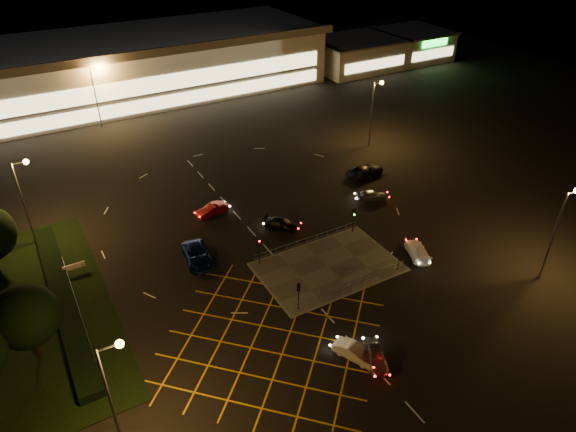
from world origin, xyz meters
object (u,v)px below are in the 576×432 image
signal_ne (354,215)px  car_near_silver (376,356)px  signal_nw (259,246)px  car_queue_white (355,352)px  signal_se (400,252)px  car_far_dkgrey (282,224)px  car_right_silver (372,195)px  car_left_blue (198,255)px  car_approach_white (418,251)px  signal_sw (299,291)px  car_circ_red (212,209)px  car_east_grey (366,170)px

signal_ne → car_near_silver: size_ratio=0.82×
signal_nw → signal_ne: size_ratio=1.00×
signal_ne → car_queue_white: 18.81m
signal_se → car_far_dkgrey: size_ratio=0.75×
car_far_dkgrey → car_right_silver: 13.09m
signal_nw → car_left_blue: (-5.44, 3.79, -1.60)m
car_far_dkgrey → car_approach_white: (10.09, -11.89, 0.04)m
signal_sw → car_near_silver: (2.45, -8.56, -1.71)m
car_queue_white → car_far_dkgrey: 20.58m
signal_sw → car_queue_white: 7.62m
car_queue_white → car_approach_white: size_ratio=0.86×
signal_se → car_left_blue: bearing=-34.0°
car_left_blue → car_approach_white: size_ratio=1.23×
car_near_silver → car_right_silver: (16.04, 21.39, 0.00)m
car_circ_red → car_east_grey: (22.22, -1.16, 0.11)m
car_queue_white → car_right_silver: size_ratio=0.99×
signal_sw → car_queue_white: signal_sw is taller
signal_sw → car_left_blue: 13.07m
signal_se → car_east_grey: bearing=-117.8°
car_near_silver → car_east_grey: bearing=78.3°
signal_se → car_far_dkgrey: bearing=-62.8°
car_near_silver → car_queue_white: size_ratio=1.01×
signal_sw → car_approach_white: (15.50, 0.93, -1.72)m
car_east_grey → signal_se: bearing=143.3°
car_queue_white → car_approach_white: car_approach_white is taller
car_right_silver → car_east_grey: bearing=-3.4°
signal_se → car_approach_white: bearing=-165.1°
signal_sw → car_far_dkgrey: 14.03m
car_far_dkgrey → car_east_grey: size_ratio=0.76×
car_right_silver → car_east_grey: (3.28, 5.71, 0.11)m
car_circ_red → car_east_grey: size_ratio=0.72×
car_far_dkgrey → signal_sw: bearing=-158.0°
car_queue_white → car_east_grey: (20.57, 25.87, 0.14)m
car_far_dkgrey → car_east_grey: bearing=-25.9°
signal_se → car_queue_white: 13.16m
signal_sw → car_near_silver: size_ratio=0.82×
car_left_blue → car_right_silver: bearing=9.7°
car_left_blue → car_approach_white: 23.59m
car_queue_white → signal_se: bearing=9.8°
signal_nw → car_right_silver: 19.20m
signal_sw → car_near_silver: bearing=106.0°
signal_se → car_queue_white: size_ratio=0.82×
car_queue_white → signal_ne: bearing=30.4°
signal_sw → car_east_grey: 28.65m
signal_nw → car_far_dkgrey: bearing=41.8°
signal_sw → signal_se: size_ratio=1.00×
car_near_silver → car_approach_white: car_near_silver is taller
signal_sw → car_queue_white: bearing=99.3°
car_east_grey → car_right_silver: bearing=141.3°
car_circ_red → signal_nw: bearing=-5.0°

